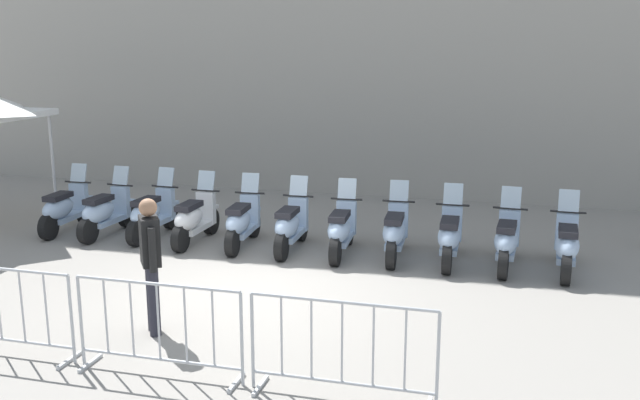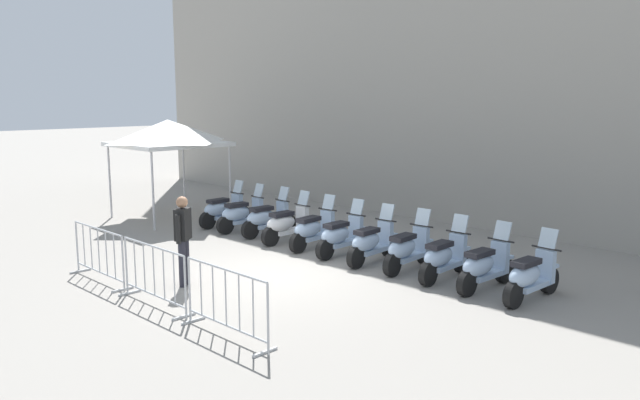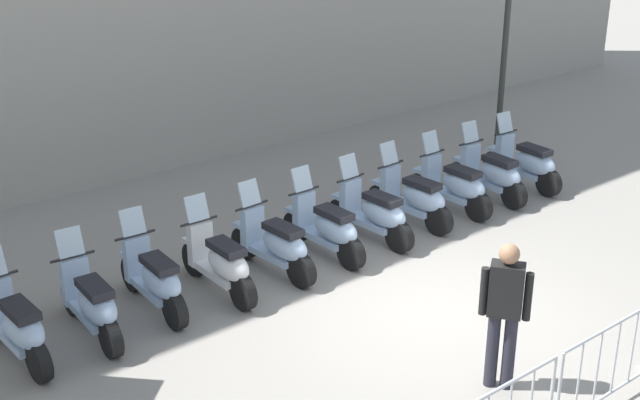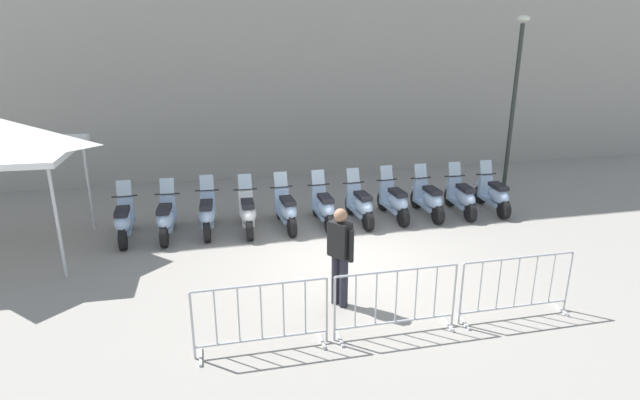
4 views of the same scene
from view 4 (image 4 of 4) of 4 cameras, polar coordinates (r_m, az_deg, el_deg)
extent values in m
plane|color=gray|center=(10.27, 3.24, -7.10)|extent=(120.00, 120.00, 0.00)
cylinder|color=black|center=(12.71, -20.87, -2.10)|extent=(0.16, 0.49, 0.48)
cylinder|color=black|center=(11.56, -21.44, -4.15)|extent=(0.16, 0.49, 0.48)
cube|color=#A8C1E0|center=(12.12, -21.16, -2.90)|extent=(0.32, 0.88, 0.10)
ellipsoid|color=#A8C1E0|center=(11.78, -21.42, -2.28)|extent=(0.40, 0.86, 0.40)
cube|color=black|center=(11.74, -21.53, -1.22)|extent=(0.31, 0.61, 0.10)
cube|color=#A8C1E0|center=(12.44, -21.11, -1.04)|extent=(0.35, 0.16, 0.60)
cylinder|color=black|center=(12.34, -21.28, 0.41)|extent=(0.56, 0.06, 0.04)
cube|color=silver|center=(12.34, -21.35, 1.27)|extent=(0.33, 0.16, 0.35)
cube|color=#A8C1E0|center=(12.63, -21.01, -0.95)|extent=(0.22, 0.33, 0.06)
cylinder|color=black|center=(12.56, -16.54, -1.87)|extent=(0.16, 0.49, 0.48)
cylinder|color=black|center=(11.41, -17.25, -3.97)|extent=(0.16, 0.49, 0.48)
cube|color=#A8C1E0|center=(11.97, -16.90, -2.69)|extent=(0.32, 0.88, 0.10)
ellipsoid|color=#A8C1E0|center=(11.63, -17.17, -2.06)|extent=(0.40, 0.85, 0.40)
cube|color=black|center=(11.59, -17.25, -0.99)|extent=(0.31, 0.61, 0.10)
cube|color=#A8C1E0|center=(12.29, -16.77, -0.81)|extent=(0.35, 0.15, 0.60)
cylinder|color=black|center=(12.19, -16.91, 0.66)|extent=(0.56, 0.06, 0.04)
cube|color=silver|center=(12.19, -16.96, 1.54)|extent=(0.33, 0.15, 0.35)
cube|color=#A8C1E0|center=(12.48, -16.65, -0.71)|extent=(0.21, 0.33, 0.06)
cylinder|color=black|center=(12.62, -12.45, -1.45)|extent=(0.16, 0.48, 0.48)
cylinder|color=black|center=(11.46, -12.67, -3.49)|extent=(0.16, 0.48, 0.48)
cube|color=#A8C1E0|center=(12.02, -12.57, -2.24)|extent=(0.31, 0.88, 0.10)
ellipsoid|color=#A8C1E0|center=(11.68, -12.70, -1.61)|extent=(0.39, 0.85, 0.40)
cube|color=black|center=(11.64, -12.76, -0.53)|extent=(0.30, 0.61, 0.10)
cube|color=#A8C1E0|center=(12.35, -12.57, -0.38)|extent=(0.34, 0.15, 0.60)
cylinder|color=black|center=(12.25, -12.68, 1.09)|extent=(0.56, 0.05, 0.04)
cube|color=silver|center=(12.25, -12.73, 1.96)|extent=(0.32, 0.15, 0.35)
cube|color=#A8C1E0|center=(12.53, -12.53, -0.29)|extent=(0.21, 0.33, 0.06)
cylinder|color=black|center=(12.53, -8.39, -1.36)|extent=(0.14, 0.48, 0.48)
cylinder|color=black|center=(11.37, -7.98, -3.39)|extent=(0.14, 0.48, 0.48)
cube|color=white|center=(11.93, -8.20, -2.14)|extent=(0.28, 0.87, 0.10)
ellipsoid|color=white|center=(11.59, -8.16, -1.50)|extent=(0.36, 0.84, 0.40)
cube|color=black|center=(11.55, -8.22, -0.42)|extent=(0.28, 0.60, 0.10)
cube|color=white|center=(12.25, -8.40, -0.27)|extent=(0.34, 0.14, 0.60)
cylinder|color=black|center=(12.15, -8.47, 1.21)|extent=(0.56, 0.04, 0.04)
cube|color=silver|center=(12.15, -8.52, 2.08)|extent=(0.32, 0.14, 0.35)
cube|color=white|center=(12.44, -8.44, -0.18)|extent=(0.20, 0.32, 0.06)
cylinder|color=black|center=(12.62, -4.52, -1.07)|extent=(0.18, 0.49, 0.48)
cylinder|color=black|center=(11.48, -3.20, -3.01)|extent=(0.18, 0.49, 0.48)
cube|color=#A8C1E0|center=(12.04, -3.90, -1.81)|extent=(0.35, 0.89, 0.10)
ellipsoid|color=#A8C1E0|center=(11.70, -3.62, -1.15)|extent=(0.43, 0.87, 0.40)
cube|color=black|center=(11.66, -3.68, -0.08)|extent=(0.33, 0.62, 0.10)
cube|color=#A8C1E0|center=(12.35, -4.38, 0.02)|extent=(0.35, 0.17, 0.60)
cylinder|color=black|center=(12.25, -4.41, 1.49)|extent=(0.56, 0.08, 0.04)
cube|color=silver|center=(12.25, -4.48, 2.36)|extent=(0.33, 0.17, 0.35)
cube|color=#A8C1E0|center=(12.54, -4.55, 0.10)|extent=(0.23, 0.34, 0.06)
cylinder|color=black|center=(12.77, -0.37, -0.78)|extent=(0.16, 0.49, 0.48)
cylinder|color=black|center=(11.64, 1.09, -2.69)|extent=(0.16, 0.49, 0.48)
cube|color=#A8C1E0|center=(12.19, 0.33, -1.51)|extent=(0.32, 0.88, 0.10)
ellipsoid|color=#A8C1E0|center=(11.85, 0.67, -0.86)|extent=(0.40, 0.86, 0.40)
cube|color=black|center=(11.81, 0.63, 0.20)|extent=(0.31, 0.61, 0.10)
cube|color=#A8C1E0|center=(12.50, -0.17, 0.30)|extent=(0.35, 0.16, 0.60)
cylinder|color=black|center=(12.40, -0.17, 1.75)|extent=(0.56, 0.06, 0.04)
cube|color=silver|center=(12.40, -0.23, 2.61)|extent=(0.33, 0.15, 0.35)
cube|color=#A8C1E0|center=(12.68, -0.38, 0.37)|extent=(0.21, 0.33, 0.06)
cylinder|color=black|center=(12.96, 3.48, -0.53)|extent=(0.18, 0.49, 0.48)
cylinder|color=black|center=(11.87, 5.47, -2.36)|extent=(0.18, 0.49, 0.48)
cube|color=#A8C1E0|center=(12.40, 4.44, -1.23)|extent=(0.35, 0.89, 0.10)
ellipsoid|color=#A8C1E0|center=(12.07, 4.92, -0.57)|extent=(0.42, 0.87, 0.40)
cube|color=black|center=(12.03, 4.90, 0.47)|extent=(0.33, 0.62, 0.10)
cube|color=#A8C1E0|center=(12.70, 3.79, 0.54)|extent=(0.35, 0.17, 0.60)
cylinder|color=black|center=(12.60, 3.82, 1.97)|extent=(0.56, 0.08, 0.04)
cube|color=silver|center=(12.60, 3.76, 2.82)|extent=(0.33, 0.16, 0.35)
cube|color=#A8C1E0|center=(12.88, 3.50, 0.61)|extent=(0.22, 0.33, 0.06)
cylinder|color=black|center=(13.29, 7.15, -0.16)|extent=(0.18, 0.49, 0.48)
cylinder|color=black|center=(12.23, 9.41, -1.90)|extent=(0.18, 0.49, 0.48)
cube|color=#A8C1E0|center=(12.75, 8.24, -0.82)|extent=(0.35, 0.89, 0.10)
ellipsoid|color=#A8C1E0|center=(12.43, 8.81, -0.17)|extent=(0.42, 0.87, 0.40)
cube|color=black|center=(12.39, 8.80, 0.84)|extent=(0.33, 0.62, 0.10)
cube|color=#A8C1E0|center=(13.04, 7.52, 0.89)|extent=(0.35, 0.17, 0.60)
cylinder|color=black|center=(12.95, 7.58, 2.29)|extent=(0.56, 0.08, 0.04)
cube|color=silver|center=(12.94, 7.53, 3.11)|extent=(0.33, 0.16, 0.35)
cube|color=#A8C1E0|center=(13.21, 7.20, 0.96)|extent=(0.22, 0.33, 0.06)
cylinder|color=black|center=(13.61, 10.87, 0.09)|extent=(0.16, 0.49, 0.48)
cylinder|color=black|center=(12.56, 13.21, -1.60)|extent=(0.16, 0.49, 0.48)
cube|color=#A8C1E0|center=(13.07, 12.00, -0.56)|extent=(0.32, 0.88, 0.10)
ellipsoid|color=#A8C1E0|center=(12.76, 12.61, 0.08)|extent=(0.40, 0.85, 0.40)
cube|color=black|center=(12.72, 12.62, 1.06)|extent=(0.31, 0.61, 0.10)
cube|color=#A8C1E0|center=(13.36, 11.28, 1.11)|extent=(0.35, 0.15, 0.60)
cylinder|color=black|center=(13.27, 11.36, 2.48)|extent=(0.56, 0.06, 0.04)
cube|color=silver|center=(13.26, 11.32, 3.28)|extent=(0.33, 0.15, 0.35)
cube|color=#A8C1E0|center=(13.53, 10.94, 1.17)|extent=(0.21, 0.33, 0.06)
cylinder|color=black|center=(13.99, 14.51, 0.33)|extent=(0.16, 0.49, 0.48)
cylinder|color=black|center=(12.93, 16.67, -1.32)|extent=(0.16, 0.49, 0.48)
cube|color=#A8C1E0|center=(13.45, 15.56, -0.30)|extent=(0.31, 0.88, 0.10)
ellipsoid|color=#A8C1E0|center=(13.14, 16.15, 0.31)|extent=(0.39, 0.85, 0.40)
cube|color=black|center=(13.10, 16.17, 1.27)|extent=(0.30, 0.61, 0.10)
cube|color=#A8C1E0|center=(13.74, 14.91, 1.32)|extent=(0.35, 0.15, 0.60)
cylinder|color=black|center=(13.66, 15.02, 2.65)|extent=(0.56, 0.06, 0.04)
cube|color=silver|center=(13.65, 15.00, 3.43)|extent=(0.33, 0.15, 0.35)
cube|color=#A8C1E0|center=(13.92, 14.60, 1.38)|extent=(0.21, 0.33, 0.06)
cylinder|color=black|center=(14.42, 17.72, 0.55)|extent=(0.16, 0.48, 0.48)
cylinder|color=black|center=(13.39, 20.10, -1.02)|extent=(0.16, 0.48, 0.48)
cube|color=#A8C1E0|center=(13.88, 18.88, -0.05)|extent=(0.31, 0.88, 0.10)
ellipsoid|color=#A8C1E0|center=(13.58, 19.53, 0.56)|extent=(0.39, 0.85, 0.40)
cube|color=black|center=(13.55, 19.57, 1.48)|extent=(0.30, 0.61, 0.10)
cube|color=#A8C1E0|center=(14.17, 18.18, 1.53)|extent=(0.34, 0.15, 0.60)
cylinder|color=black|center=(14.09, 18.31, 2.81)|extent=(0.56, 0.05, 0.04)
cube|color=silver|center=(14.09, 18.28, 3.57)|extent=(0.32, 0.15, 0.35)
cube|color=#A8C1E0|center=(14.34, 17.82, 1.58)|extent=(0.21, 0.33, 0.06)
cube|color=#B2B5B7|center=(7.68, -13.37, -16.87)|extent=(0.05, 0.44, 0.04)
cube|color=#B2B5B7|center=(7.82, 0.18, -15.64)|extent=(0.05, 0.44, 0.04)
cylinder|color=#B2B5B7|center=(7.41, -14.26, -13.69)|extent=(0.04, 0.04, 1.05)
cylinder|color=#B2B5B7|center=(7.57, 0.77, -12.38)|extent=(0.04, 0.04, 1.05)
cylinder|color=#B2B5B7|center=(7.17, -6.80, -9.54)|extent=(1.92, 0.08, 0.04)
cylinder|color=#B2B5B7|center=(7.61, -6.55, -15.36)|extent=(1.92, 0.08, 0.04)
cylinder|color=#B2B5B7|center=(7.36, -11.76, -12.94)|extent=(0.02, 0.02, 0.87)
cylinder|color=#B2B5B7|center=(7.36, -9.21, -12.75)|extent=(0.02, 0.02, 0.87)
cylinder|color=#B2B5B7|center=(7.38, -6.68, -12.54)|extent=(0.02, 0.02, 0.87)
cylinder|color=#B2B5B7|center=(7.42, -4.16, -12.31)|extent=(0.02, 0.02, 0.87)
cylinder|color=#B2B5B7|center=(7.46, -1.67, -12.06)|extent=(0.02, 0.02, 0.87)
cube|color=#B2B5B7|center=(7.88, 2.19, -15.38)|extent=(0.05, 0.44, 0.04)
cube|color=#B2B5B7|center=(8.45, 14.19, -13.46)|extent=(0.05, 0.44, 0.04)
cylinder|color=#B2B5B7|center=(7.59, 1.67, -12.27)|extent=(0.04, 0.04, 1.05)
cylinder|color=#B2B5B7|center=(8.23, 14.95, -10.36)|extent=(0.04, 0.04, 1.05)
cylinder|color=#B2B5B7|center=(7.62, 8.79, -7.91)|extent=(1.92, 0.08, 0.04)
cylinder|color=#B2B5B7|center=(8.04, 8.48, -13.50)|extent=(1.92, 0.08, 0.04)
cylinder|color=#B2B5B7|center=(7.63, 4.05, -11.39)|extent=(0.02, 0.02, 0.87)
cylinder|color=#B2B5B7|center=(7.72, 6.37, -11.09)|extent=(0.02, 0.02, 0.87)
cylinder|color=#B2B5B7|center=(7.82, 8.63, -10.78)|extent=(0.02, 0.02, 0.87)
cylinder|color=#B2B5B7|center=(7.93, 10.83, -10.46)|extent=(0.02, 0.02, 0.87)
cylinder|color=#B2B5B7|center=(8.06, 12.95, -10.13)|extent=(0.02, 0.02, 0.87)
cube|color=#B2B5B7|center=(8.57, 15.87, -13.14)|extent=(0.05, 0.44, 0.04)
cube|color=#B2B5B7|center=(9.48, 25.49, -11.09)|extent=(0.05, 0.44, 0.04)
cylinder|color=#B2B5B7|center=(8.29, 15.70, -10.23)|extent=(0.04, 0.04, 1.05)
cylinder|color=#B2B5B7|center=(9.31, 26.29, -8.27)|extent=(0.04, 0.04, 1.05)
cylinder|color=#B2B5B7|center=(8.54, 21.71, -6.09)|extent=(1.92, 0.08, 0.04)
cylinder|color=#B2B5B7|center=(8.92, 21.06, -11.21)|extent=(1.92, 0.08, 0.04)
cylinder|color=#B2B5B7|center=(8.40, 17.70, -9.35)|extent=(0.02, 0.02, 0.87)
cylinder|color=#B2B5B7|center=(8.55, 19.58, -9.03)|extent=(0.02, 0.02, 0.87)
cylinder|color=#B2B5B7|center=(8.72, 21.38, -8.71)|extent=(0.02, 0.02, 0.87)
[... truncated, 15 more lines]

